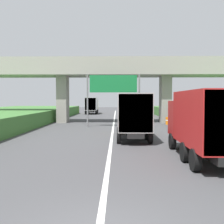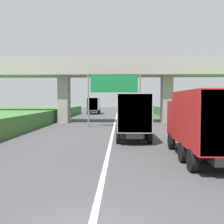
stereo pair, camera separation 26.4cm
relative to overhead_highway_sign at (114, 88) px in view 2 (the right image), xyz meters
The scene contains 12 objects.
lane_centre_stripe 4.33m from the overhead_highway_sign, 90.00° to the right, with size 0.20×86.93×0.01m, color white.
overpass_bridge 6.06m from the overhead_highway_sign, 90.00° to the left, with size 40.00×4.80×8.31m.
overhead_highway_sign is the anchor object (origin of this frame).
truck_orange 9.23m from the overhead_highway_sign, 79.54° to the right, with size 2.44×7.30×3.44m.
truck_yellow 27.44m from the overhead_highway_sign, 100.33° to the left, with size 2.44×7.30×3.44m.
truck_red 16.70m from the overhead_highway_sign, 73.26° to the right, with size 2.44×7.30×3.44m.
car_silver 27.10m from the overhead_highway_sign, 79.70° to the left, with size 1.86×4.10×1.72m.
construction_barrel_1 14.79m from the overhead_highway_sign, 63.13° to the right, with size 0.57×0.57×0.90m.
construction_barrel_2 11.72m from the overhead_highway_sign, 52.83° to the right, with size 0.57×0.57×0.90m.
construction_barrel_3 9.07m from the overhead_highway_sign, 36.61° to the right, with size 0.57×0.57×0.90m.
construction_barrel_4 7.69m from the overhead_highway_sign, ahead, with size 0.57×0.57×0.90m.
construction_barrel_5 8.19m from the overhead_highway_sign, 24.12° to the left, with size 0.57×0.57×0.90m.
Camera 2 is at (0.67, -5.54, 3.01)m, focal length 42.50 mm.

